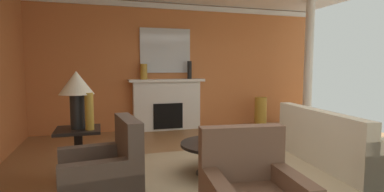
% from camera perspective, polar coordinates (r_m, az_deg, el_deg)
% --- Properties ---
extents(ground_plane, '(8.71, 8.71, 0.00)m').
position_cam_1_polar(ground_plane, '(4.45, 8.58, -14.24)').
color(ground_plane, olive).
extents(wall_fireplace, '(7.30, 0.12, 3.01)m').
position_cam_1_polar(wall_fireplace, '(7.41, -2.84, 5.56)').
color(wall_fireplace, '#CC723D').
rests_on(wall_fireplace, ground_plane).
extents(crown_moulding, '(7.30, 0.08, 0.12)m').
position_cam_1_polar(crown_moulding, '(7.47, -2.74, 16.58)').
color(crown_moulding, white).
extents(area_rug, '(3.36, 2.48, 0.01)m').
position_cam_1_polar(area_rug, '(4.35, 4.62, -14.54)').
color(area_rug, tan).
rests_on(area_rug, ground_plane).
extents(fireplace, '(1.80, 0.35, 1.22)m').
position_cam_1_polar(fireplace, '(7.19, -4.80, -1.89)').
color(fireplace, white).
rests_on(fireplace, ground_plane).
extents(mantel_mirror, '(1.21, 0.04, 1.05)m').
position_cam_1_polar(mantel_mirror, '(7.26, -5.09, 8.61)').
color(mantel_mirror, silver).
extents(sofa, '(1.12, 2.18, 0.85)m').
position_cam_1_polar(sofa, '(5.18, 25.72, -8.43)').
color(sofa, beige).
rests_on(sofa, ground_plane).
extents(armchair_near_window, '(0.88, 0.88, 0.95)m').
position_cam_1_polar(armchair_near_window, '(3.46, -16.58, -14.85)').
color(armchair_near_window, brown).
rests_on(armchair_near_window, ground_plane).
extents(coffee_table, '(1.00, 1.00, 0.45)m').
position_cam_1_polar(coffee_table, '(4.25, 4.65, -10.37)').
color(coffee_table, black).
rests_on(coffee_table, ground_plane).
extents(side_table, '(0.56, 0.56, 0.70)m').
position_cam_1_polar(side_table, '(4.26, -20.76, -9.78)').
color(side_table, black).
rests_on(side_table, ground_plane).
extents(table_lamp, '(0.44, 0.44, 0.75)m').
position_cam_1_polar(table_lamp, '(4.13, -21.15, 1.35)').
color(table_lamp, black).
rests_on(table_lamp, side_table).
extents(vase_tall_corner, '(0.31, 0.31, 0.74)m').
position_cam_1_polar(vase_tall_corner, '(7.80, 12.94, -2.95)').
color(vase_tall_corner, '#B7892D').
rests_on(vase_tall_corner, ground_plane).
extents(vase_mantel_left, '(0.16, 0.16, 0.36)m').
position_cam_1_polar(vase_mantel_left, '(6.98, -9.19, 4.60)').
color(vase_mantel_left, '#B7892D').
rests_on(vase_mantel_left, fireplace).
extents(vase_on_side_table, '(0.11, 0.11, 0.48)m').
position_cam_1_polar(vase_on_side_table, '(4.03, -18.99, -2.78)').
color(vase_on_side_table, '#B7892D').
rests_on(vase_on_side_table, side_table).
extents(vase_mantel_right, '(0.11, 0.11, 0.43)m').
position_cam_1_polar(vase_mantel_right, '(7.22, -0.48, 4.98)').
color(vase_mantel_right, black).
rests_on(vase_mantel_right, fireplace).
extents(book_red_cover, '(0.21, 0.20, 0.06)m').
position_cam_1_polar(book_red_cover, '(4.13, 5.92, -8.81)').
color(book_red_cover, navy).
rests_on(book_red_cover, coffee_table).
extents(book_art_folio, '(0.24, 0.21, 0.04)m').
position_cam_1_polar(book_art_folio, '(4.09, 4.09, -8.23)').
color(book_art_folio, maroon).
rests_on(book_art_folio, coffee_table).
extents(column_white, '(0.20, 0.20, 3.01)m').
position_cam_1_polar(column_white, '(7.56, 21.30, 5.20)').
color(column_white, white).
rests_on(column_white, ground_plane).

